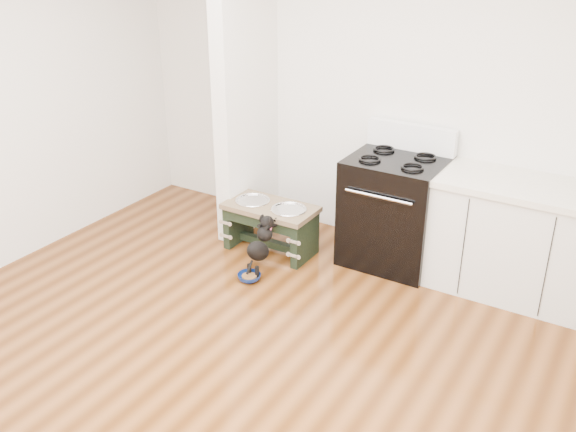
% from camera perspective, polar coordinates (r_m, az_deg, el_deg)
% --- Properties ---
extents(ground, '(5.00, 5.00, 0.00)m').
position_cam_1_polar(ground, '(4.15, -6.52, -15.39)').
color(ground, '#4A260D').
rests_on(ground, ground).
extents(room_shell, '(5.00, 5.00, 5.00)m').
position_cam_1_polar(room_shell, '(3.34, -7.86, 6.34)').
color(room_shell, silver).
rests_on(room_shell, ground).
extents(partition_wall, '(0.15, 0.80, 2.70)m').
position_cam_1_polar(partition_wall, '(5.71, -3.76, 11.50)').
color(partition_wall, silver).
rests_on(partition_wall, ground).
extents(oven_range, '(0.76, 0.69, 1.14)m').
position_cam_1_polar(oven_range, '(5.40, 9.40, 0.60)').
color(oven_range, black).
rests_on(oven_range, ground).
extents(cabinet_run, '(1.24, 0.64, 0.91)m').
position_cam_1_polar(cabinet_run, '(5.19, 19.47, -1.93)').
color(cabinet_run, silver).
rests_on(cabinet_run, ground).
extents(dog_feeder, '(0.79, 0.42, 0.45)m').
position_cam_1_polar(dog_feeder, '(5.55, -1.59, -0.25)').
color(dog_feeder, black).
rests_on(dog_feeder, ground).
extents(puppy, '(0.14, 0.41, 0.48)m').
position_cam_1_polar(puppy, '(5.23, -2.45, -2.49)').
color(puppy, black).
rests_on(puppy, ground).
extents(floor_bowl, '(0.25, 0.25, 0.06)m').
position_cam_1_polar(floor_bowl, '(5.23, -3.47, -5.46)').
color(floor_bowl, navy).
rests_on(floor_bowl, ground).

